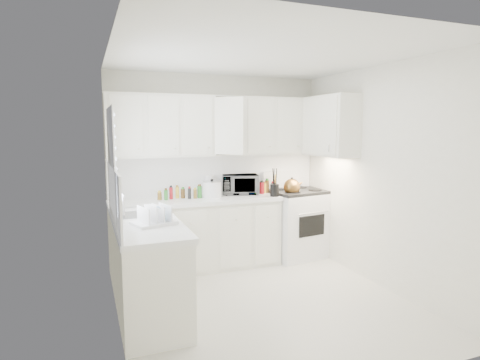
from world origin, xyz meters
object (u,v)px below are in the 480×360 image
rice_cooker (212,188)px  dish_rack (154,214)px  microwave (240,182)px  stove (297,214)px  tea_kettle (292,186)px  utensil_crock (275,182)px

rice_cooker → dish_rack: rice_cooker is taller
microwave → dish_rack: size_ratio=1.29×
microwave → rice_cooker: (-0.46, -0.15, -0.04)m
stove → tea_kettle: stove is taller
tea_kettle → rice_cooker: bearing=-173.2°
utensil_crock → tea_kettle: bearing=9.4°
tea_kettle → rice_cooker: tea_kettle is taller
microwave → dish_rack: 2.01m
stove → utensil_crock: utensil_crock is taller
stove → rice_cooker: bearing=171.0°
utensil_crock → microwave: bearing=134.3°
dish_rack → rice_cooker: bearing=35.6°
stove → rice_cooker: stove is taller
microwave → rice_cooker: microwave is taller
stove → tea_kettle: (-0.18, -0.16, 0.45)m
stove → dish_rack: bearing=-159.5°
microwave → utensil_crock: (0.36, -0.37, 0.03)m
stove → tea_kettle: size_ratio=4.35×
dish_rack → microwave: bearing=27.8°
microwave → dish_rack: (-1.43, -1.41, -0.06)m
rice_cooker → utensil_crock: size_ratio=0.63×
stove → microwave: bearing=160.6°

